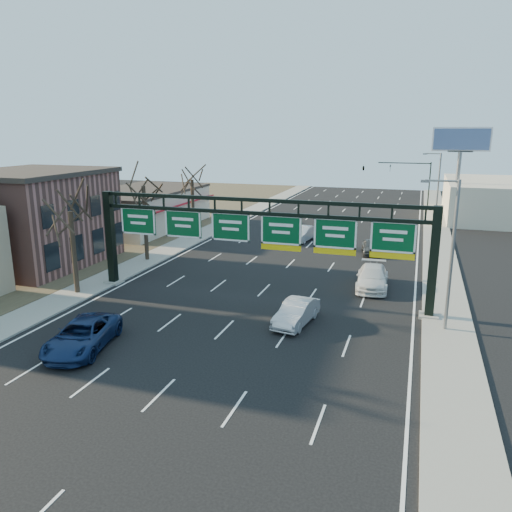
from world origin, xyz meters
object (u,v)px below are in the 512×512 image
(car_silver_sedan, at_px, (296,313))
(car_white_wagon, at_px, (372,277))
(sign_gantry, at_px, (258,235))
(car_blue_suv, at_px, (82,335))

(car_silver_sedan, distance_m, car_white_wagon, 9.66)
(sign_gantry, bearing_deg, car_silver_sedan, -45.26)
(sign_gantry, bearing_deg, car_blue_suv, -120.68)
(car_white_wagon, bearing_deg, car_blue_suv, -134.41)
(sign_gantry, height_order, car_blue_suv, sign_gantry)
(sign_gantry, distance_m, car_blue_suv, 13.30)
(car_white_wagon, bearing_deg, car_silver_sedan, -116.26)
(sign_gantry, distance_m, car_white_wagon, 9.84)
(sign_gantry, bearing_deg, car_white_wagon, 34.59)
(car_blue_suv, relative_size, car_white_wagon, 1.03)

